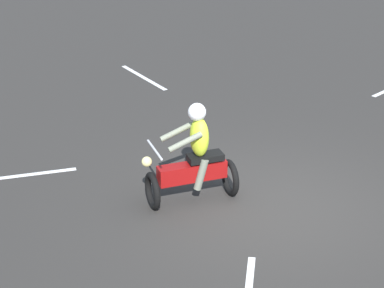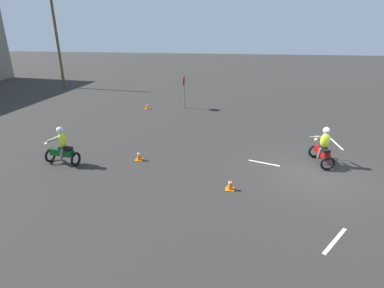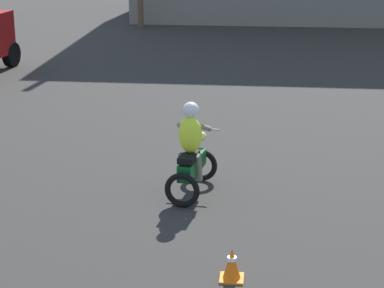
% 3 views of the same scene
% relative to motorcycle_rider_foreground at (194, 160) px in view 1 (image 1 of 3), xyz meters
% --- Properties ---
extents(ground_plane, '(120.00, 120.00, 0.00)m').
position_rel_motorcycle_rider_foreground_xyz_m(ground_plane, '(-1.18, 0.50, -0.73)').
color(ground_plane, '#2D2B28').
extents(motorcycle_rider_foreground, '(1.55, 0.86, 1.66)m').
position_rel_motorcycle_rider_foreground_xyz_m(motorcycle_rider_foreground, '(0.00, 0.00, 0.00)').
color(motorcycle_rider_foreground, black).
rests_on(motorcycle_rider_foreground, ground).
extents(lane_stripe_e, '(1.83, 0.27, 0.01)m').
position_rel_motorcycle_rider_foreground_xyz_m(lane_stripe_e, '(2.71, -1.37, -0.72)').
color(lane_stripe_e, silver).
rests_on(lane_stripe_e, ground).
extents(lane_stripe_n, '(0.51, 1.31, 0.01)m').
position_rel_motorcycle_rider_foreground_xyz_m(lane_stripe_n, '(-0.29, 2.38, -0.72)').
color(lane_stripe_n, silver).
rests_on(lane_stripe_n, ground).
extents(lane_stripe_se, '(0.84, 1.79, 0.01)m').
position_rel_motorcycle_rider_foreground_xyz_m(lane_stripe_se, '(0.09, -5.79, -0.72)').
color(lane_stripe_se, silver).
rests_on(lane_stripe_se, ground).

